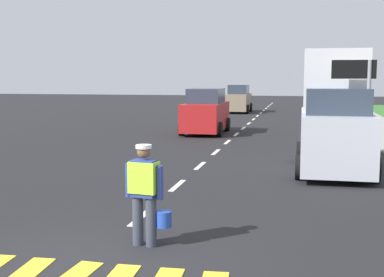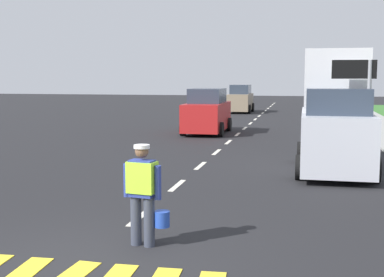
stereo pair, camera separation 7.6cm
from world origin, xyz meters
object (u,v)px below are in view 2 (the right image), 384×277
at_px(delivery_truck, 335,116).
at_px(car_oncoming_second, 207,113).
at_px(lane_direction_sign, 360,90).
at_px(car_oncoming_third, 240,100).
at_px(road_worker, 144,190).

distance_m(delivery_truck, car_oncoming_second, 10.69).
xyz_separation_m(lane_direction_sign, car_oncoming_third, (-6.31, 25.41, -1.42)).
xyz_separation_m(delivery_truck, car_oncoming_third, (-5.76, 24.28, -0.62)).
bearing_deg(delivery_truck, road_worker, -113.65).
relative_size(road_worker, car_oncoming_second, 0.40).
bearing_deg(car_oncoming_second, car_oncoming_third, 90.87).
bearing_deg(lane_direction_sign, car_oncoming_second, 120.67).
height_order(lane_direction_sign, delivery_truck, delivery_truck).
height_order(road_worker, car_oncoming_second, car_oncoming_second).
height_order(road_worker, delivery_truck, delivery_truck).
xyz_separation_m(road_worker, car_oncoming_second, (-2.14, 16.88, 0.09)).
relative_size(car_oncoming_second, car_oncoming_third, 1.02).
bearing_deg(lane_direction_sign, car_oncoming_third, 103.95).
bearing_deg(road_worker, lane_direction_sign, 59.23).
height_order(lane_direction_sign, car_oncoming_second, lane_direction_sign).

